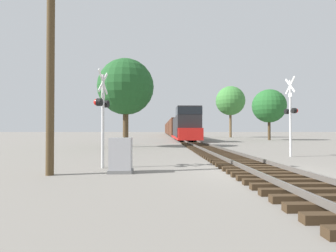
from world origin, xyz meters
name	(u,v)px	position (x,y,z in m)	size (l,w,h in m)	color
ground_plane	(260,172)	(0.00, 0.00, 0.00)	(400.00, 400.00, 0.00)	slate
rail_track_bed	(260,169)	(0.00, 0.00, 0.14)	(2.60, 160.00, 0.31)	#382819
freight_train	(173,128)	(0.00, 64.28, 2.04)	(3.03, 86.79, 4.48)	#232326
crossing_signal_near	(102,109)	(-5.92, 1.25, 2.36)	(0.47, 1.02, 3.91)	silver
crossing_signal_far	(291,113)	(3.84, 5.36, 2.51)	(0.40, 1.01, 4.53)	silver
relay_cabinet	(121,156)	(-5.00, 0.06, 0.61)	(0.84, 0.68, 1.24)	slate
utility_pole	(51,60)	(-7.31, -0.37, 3.89)	(1.80, 0.26, 7.48)	#4C3A23
tree_far_right	(126,87)	(-6.70, 14.36, 5.40)	(5.06, 5.06, 7.96)	#473521
tree_mid_background	(269,106)	(12.94, 29.84, 5.17)	(5.04, 5.04, 7.70)	#473521
tree_deep_background	(230,101)	(11.14, 45.01, 7.64)	(6.09, 6.09, 10.72)	brown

